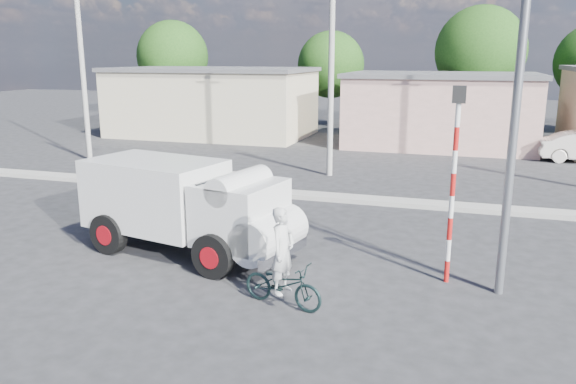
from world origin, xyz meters
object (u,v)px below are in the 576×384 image
(cyclist, at_px, (283,265))
(traffic_pole, at_px, (454,169))
(bicycle, at_px, (283,284))
(streetlight, at_px, (512,56))
(truck, at_px, (189,205))

(cyclist, distance_m, traffic_pole, 4.25)
(bicycle, bearing_deg, streetlight, -50.30)
(bicycle, distance_m, traffic_pole, 4.43)
(bicycle, xyz_separation_m, streetlight, (4.07, 2.00, 4.49))
(truck, relative_size, traffic_pole, 1.38)
(traffic_pole, relative_size, streetlight, 0.48)
(truck, height_order, bicycle, truck)
(bicycle, bearing_deg, cyclist, 103.50)
(truck, relative_size, streetlight, 0.67)
(bicycle, bearing_deg, truck, 68.71)
(truck, xyz_separation_m, streetlight, (7.28, -0.23, 3.66))
(truck, distance_m, streetlight, 8.15)
(traffic_pole, bearing_deg, bicycle, -143.67)
(cyclist, height_order, streetlight, streetlight)
(bicycle, height_order, traffic_pole, traffic_pole)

